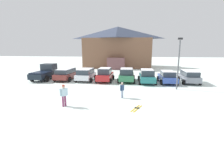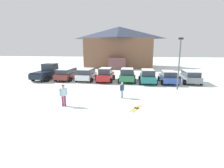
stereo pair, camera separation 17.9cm
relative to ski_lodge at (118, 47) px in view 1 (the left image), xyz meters
name	(u,v)px [view 1 (the left image)]	position (x,y,z in m)	size (l,w,h in m)	color
ground	(86,119)	(0.92, -31.57, -4.66)	(160.00, 160.00, 0.00)	white
ski_lodge	(118,47)	(0.00, 0.00, 0.00)	(15.67, 11.40, 9.21)	brown
parked_maroon_van	(66,74)	(-5.51, -18.45, -3.79)	(2.32, 4.68, 1.60)	maroon
parked_white_suv	(86,74)	(-2.60, -18.74, -3.78)	(2.34, 4.05, 1.64)	white
parked_red_sedan	(105,75)	(0.07, -18.87, -3.77)	(2.12, 4.33, 1.81)	#AF2224
parked_green_coupe	(127,75)	(2.91, -18.60, -3.79)	(2.31, 4.56, 1.77)	#2E754C
parked_teal_hatchback	(147,76)	(5.54, -19.12, -3.80)	(2.22, 4.73, 1.73)	#237777
parked_blue_hatchback	(167,77)	(8.12, -18.98, -3.87)	(2.17, 4.63, 1.56)	#334FA7
parked_grey_wagon	(189,76)	(10.89, -18.59, -3.80)	(2.19, 4.24, 1.58)	gray
pickup_truck	(46,72)	(-8.52, -18.27, -3.67)	(2.47, 5.56, 2.15)	black
skier_adult_in_blue_parka	(64,94)	(-1.36, -29.40, -3.72)	(0.49, 0.45, 1.67)	#783055
skier_teen_in_navy_coat	(122,89)	(2.87, -26.58, -3.87)	(0.36, 0.45, 1.41)	#9FAFC6
pair_of_skis	(137,108)	(4.12, -29.25, -4.65)	(0.89, 1.63, 0.08)	yellow
lamp_post	(179,61)	(8.49, -22.49, -1.61)	(0.44, 0.24, 5.41)	#515459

